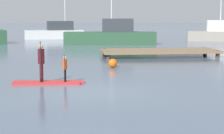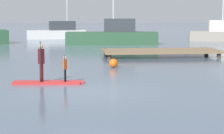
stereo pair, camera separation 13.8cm
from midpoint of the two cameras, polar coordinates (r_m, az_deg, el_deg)
name	(u,v)px [view 2 (the right image)]	position (r m, az deg, el deg)	size (l,w,h in m)	color
ground_plane	(87,91)	(16.78, -3.07, -3.21)	(240.00, 240.00, 0.00)	slate
paddleboard_near	(48,82)	(18.77, -8.18, -2.02)	(3.10, 0.92, 0.10)	red
paddler_adult	(41,60)	(18.67, -9.12, 0.91)	(0.31, 0.51, 1.74)	#4C1419
paddler_child_solo	(65,67)	(18.60, -6.02, -0.03)	(0.21, 0.39, 1.13)	black
fishing_boat_green_midground	(113,35)	(41.94, 0.26, 4.19)	(8.99, 2.82, 6.49)	#2D5638
motor_boat_small_navy	(58,32)	(51.90, -7.11, 4.58)	(7.07, 2.81, 6.48)	silver
trawler_grey_distant	(218,34)	(48.57, 13.88, 4.29)	(6.30, 3.15, 4.71)	#9E9384
floating_dock	(161,51)	(30.51, 6.58, 2.11)	(8.14, 3.18, 0.47)	#846B4C
mooring_buoy_mid	(114,63)	(24.02, 0.37, 0.52)	(0.50, 0.50, 0.50)	orange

